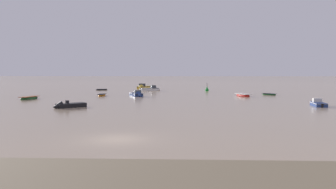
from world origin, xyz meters
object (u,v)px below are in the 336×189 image
(rowboat_moored_3, at_px, (29,98))
(rowboat_moored_4, at_px, (243,95))
(motorboat_moored_0, at_px, (152,89))
(rowboat_moored_0, at_px, (269,94))
(motorboat_moored_4, at_px, (137,95))
(motorboat_moored_1, at_px, (317,104))
(rowboat_moored_6, at_px, (102,95))
(channel_buoy, at_px, (207,89))
(rowboat_moored_5, at_px, (102,90))
(motorboat_moored_5, at_px, (67,106))
(motorboat_moored_3, at_px, (143,88))

(rowboat_moored_3, height_order, rowboat_moored_4, rowboat_moored_4)
(motorboat_moored_0, distance_m, rowboat_moored_0, 31.58)
(motorboat_moored_4, bearing_deg, motorboat_moored_1, 33.13)
(motorboat_moored_1, xyz_separation_m, rowboat_moored_6, (-36.81, 19.38, -0.09))
(motorboat_moored_0, relative_size, rowboat_moored_6, 1.61)
(rowboat_moored_3, bearing_deg, motorboat_moored_0, 157.50)
(rowboat_moored_3, bearing_deg, motorboat_moored_4, 124.90)
(motorboat_moored_4, height_order, rowboat_moored_6, motorboat_moored_4)
(rowboat_moored_6, bearing_deg, motorboat_moored_4, 83.05)
(rowboat_moored_4, bearing_deg, channel_buoy, 178.26)
(rowboat_moored_5, distance_m, rowboat_moored_6, 22.74)
(motorboat_moored_5, relative_size, rowboat_moored_5, 1.38)
(motorboat_moored_3, distance_m, motorboat_moored_5, 54.17)
(rowboat_moored_4, distance_m, rowboat_moored_6, 29.40)
(rowboat_moored_6, height_order, channel_buoy, channel_buoy)
(rowboat_moored_0, xyz_separation_m, rowboat_moored_3, (-47.10, -13.00, 0.05))
(motorboat_moored_5, bearing_deg, motorboat_moored_4, -149.02)
(motorboat_moored_0, height_order, rowboat_moored_3, motorboat_moored_0)
(rowboat_moored_0, xyz_separation_m, motorboat_moored_4, (-28.17, -4.96, 0.14))
(motorboat_moored_0, height_order, rowboat_moored_0, motorboat_moored_0)
(motorboat_moored_0, xyz_separation_m, motorboat_moored_1, (28.01, -39.82, -0.07))
(rowboat_moored_3, height_order, rowboat_moored_6, rowboat_moored_3)
(rowboat_moored_4, distance_m, channel_buoy, 19.93)
(rowboat_moored_3, bearing_deg, channel_buoy, 140.81)
(channel_buoy, bearing_deg, rowboat_moored_5, 173.94)
(motorboat_moored_3, distance_m, rowboat_moored_6, 30.90)
(rowboat_moored_6, bearing_deg, motorboat_moored_0, 157.26)
(rowboat_moored_0, relative_size, motorboat_moored_3, 0.48)
(motorboat_moored_0, xyz_separation_m, rowboat_moored_4, (20.60, -20.40, -0.12))
(rowboat_moored_0, bearing_deg, motorboat_moored_1, -42.31)
(motorboat_moored_1, distance_m, rowboat_moored_4, 20.79)
(motorboat_moored_1, bearing_deg, rowboat_moored_0, 9.62)
(rowboat_moored_6, bearing_deg, rowboat_moored_4, 90.62)
(rowboat_moored_6, bearing_deg, rowboat_moored_3, -50.94)
(rowboat_moored_4, xyz_separation_m, motorboat_moored_5, (-28.78, -23.54, 0.02))
(motorboat_moored_4, distance_m, rowboat_moored_6, 7.64)
(motorboat_moored_3, relative_size, rowboat_moored_6, 1.74)
(motorboat_moored_5, bearing_deg, rowboat_moored_6, -130.35)
(motorboat_moored_4, relative_size, rowboat_moored_5, 1.59)
(motorboat_moored_0, relative_size, motorboat_moored_3, 0.93)
(rowboat_moored_5, bearing_deg, rowboat_moored_0, 136.72)
(rowboat_moored_0, distance_m, motorboat_moored_5, 44.59)
(motorboat_moored_5, bearing_deg, motorboat_moored_3, -136.51)
(motorboat_moored_0, bearing_deg, channel_buoy, -27.83)
(motorboat_moored_3, xyz_separation_m, rowboat_moored_5, (-10.39, -8.40, -0.22))
(rowboat_moored_3, relative_size, rowboat_moored_5, 1.45)
(motorboat_moored_3, height_order, rowboat_moored_5, motorboat_moored_3)
(rowboat_moored_4, xyz_separation_m, rowboat_moored_5, (-34.78, 22.05, -0.07))
(motorboat_moored_0, distance_m, motorboat_moored_5, 44.70)
(motorboat_moored_0, xyz_separation_m, channel_buoy, (14.59, -1.40, 0.13))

